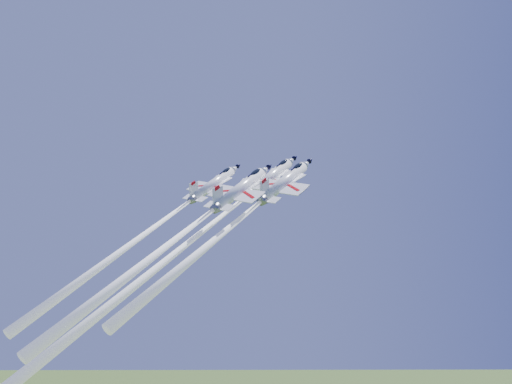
{
  "coord_description": "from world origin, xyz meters",
  "views": [
    {
      "loc": [
        -0.57,
        -101.79,
        85.83
      ],
      "look_at": [
        0.0,
        0.0,
        95.28
      ],
      "focal_mm": 40.0,
      "sensor_mm": 36.0,
      "label": 1
    }
  ],
  "objects_px": {
    "jet_lead": "(184,246)",
    "jet_slot": "(178,237)",
    "jet_left": "(150,230)",
    "jet_right": "(233,224)"
  },
  "relations": [
    {
      "from": "jet_left",
      "to": "jet_right",
      "type": "distance_m",
      "value": 14.52
    },
    {
      "from": "jet_lead",
      "to": "jet_slot",
      "type": "xyz_separation_m",
      "value": [
        -0.05,
        -7.89,
        1.33
      ]
    },
    {
      "from": "jet_slot",
      "to": "jet_lead",
      "type": "bearing_deg",
      "value": 127.56
    },
    {
      "from": "jet_left",
      "to": "jet_right",
      "type": "relative_size",
      "value": 1.03
    },
    {
      "from": "jet_right",
      "to": "jet_left",
      "type": "bearing_deg",
      "value": -156.5
    },
    {
      "from": "jet_left",
      "to": "jet_slot",
      "type": "bearing_deg",
      "value": -19.62
    },
    {
      "from": "jet_slot",
      "to": "jet_left",
      "type": "bearing_deg",
      "value": 160.38
    },
    {
      "from": "jet_right",
      "to": "jet_slot",
      "type": "height_order",
      "value": "jet_right"
    },
    {
      "from": "jet_right",
      "to": "jet_slot",
      "type": "bearing_deg",
      "value": -108.09
    },
    {
      "from": "jet_lead",
      "to": "jet_left",
      "type": "height_order",
      "value": "jet_lead"
    }
  ]
}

